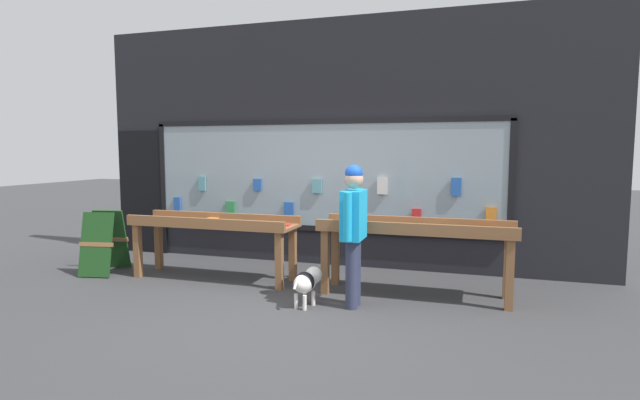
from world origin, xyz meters
TOP-DOWN VIEW (x-y plane):
  - ground_plane at (0.00, 0.00)m, footprint 40.00×40.00m
  - shopfront_facade at (-0.06, 2.39)m, footprint 7.92×0.29m
  - display_table_left at (-1.37, 1.00)m, footprint 2.33×0.64m
  - display_table_right at (1.37, 1.00)m, footprint 2.33×0.62m
  - person_browsing at (0.75, 0.38)m, footprint 0.23×0.65m
  - small_dog at (0.25, 0.24)m, footprint 0.28×0.54m
  - sandwich_board_sign at (-3.06, 0.83)m, footprint 0.58×0.73m

SIDE VIEW (x-z plane):
  - ground_plane at x=0.00m, z-range 0.00..0.00m
  - small_dog at x=0.25m, z-range 0.07..0.50m
  - sandwich_board_sign at x=-3.06m, z-range 0.01..0.90m
  - display_table_left at x=-1.37m, z-range 0.26..1.15m
  - display_table_right at x=1.37m, z-range 0.28..1.22m
  - person_browsing at x=0.75m, z-range 0.13..1.74m
  - shopfront_facade at x=-0.06m, z-range -0.04..3.70m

